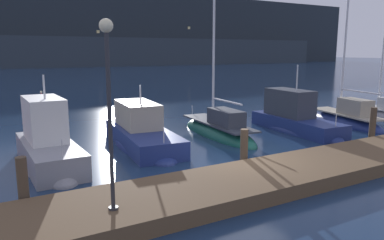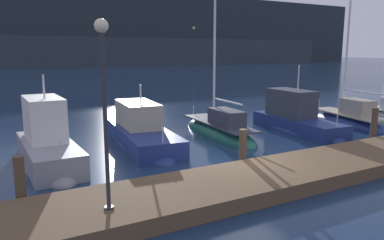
{
  "view_description": "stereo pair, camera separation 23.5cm",
  "coord_description": "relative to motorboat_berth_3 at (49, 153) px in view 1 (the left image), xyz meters",
  "views": [
    {
      "loc": [
        -8.07,
        -10.2,
        4.21
      ],
      "look_at": [
        0.0,
        3.87,
        1.2
      ],
      "focal_mm": 35.0,
      "sensor_mm": 36.0,
      "label": 1
    },
    {
      "loc": [
        -7.86,
        -10.32,
        4.21
      ],
      "look_at": [
        0.0,
        3.87,
        1.2
      ],
      "focal_mm": 35.0,
      "sensor_mm": 36.0,
      "label": 2
    }
  ],
  "objects": [
    {
      "name": "mooring_pile_2",
      "position": [
        6.01,
        -3.98,
        0.27
      ],
      "size": [
        0.28,
        0.28,
        1.47
      ],
      "primitive_type": "cylinder",
      "color": "#4C3D2D",
      "rests_on": "ground"
    },
    {
      "name": "motorboat_berth_3",
      "position": [
        0.0,
        0.0,
        0.0
      ],
      "size": [
        1.95,
        5.64,
        3.99
      ],
      "color": "gray",
      "rests_on": "ground"
    },
    {
      "name": "motorboat_berth_4",
      "position": [
        4.16,
        1.12,
        -0.13
      ],
      "size": [
        2.89,
        7.06,
        3.26
      ],
      "color": "navy",
      "rests_on": "ground"
    },
    {
      "name": "motorboat_berth_6",
      "position": [
        12.46,
        -0.04,
        -0.08
      ],
      "size": [
        2.38,
        6.45,
        4.06
      ],
      "color": "navy",
      "rests_on": "ground"
    },
    {
      "name": "channel_buoy",
      "position": [
        1.35,
        10.72,
        0.16
      ],
      "size": [
        1.12,
        1.12,
        1.74
      ],
      "color": "red",
      "rests_on": "ground"
    },
    {
      "name": "dock",
      "position": [
        6.01,
        -5.63,
        -0.24
      ],
      "size": [
        38.83,
        2.8,
        0.45
      ],
      "primitive_type": "cube",
      "color": "brown",
      "rests_on": "ground"
    },
    {
      "name": "mooring_pile_1",
      "position": [
        -1.27,
        -3.98,
        0.28
      ],
      "size": [
        0.28,
        0.28,
        1.5
      ],
      "primitive_type": "cylinder",
      "color": "#4C3D2D",
      "rests_on": "ground"
    },
    {
      "name": "sailboat_berth_5",
      "position": [
        8.3,
        1.06,
        -0.31
      ],
      "size": [
        2.13,
        6.64,
        8.37
      ],
      "color": "#195647",
      "rests_on": "ground"
    },
    {
      "name": "mooring_pile_3",
      "position": [
        13.29,
        -3.98,
        0.39
      ],
      "size": [
        0.28,
        0.28,
        1.71
      ],
      "primitive_type": "cylinder",
      "color": "#4C3D2D",
      "rests_on": "ground"
    },
    {
      "name": "dock_lamppost",
      "position": [
        0.51,
        -6.02,
        2.93
      ],
      "size": [
        0.32,
        0.32,
        4.46
      ],
      "color": "#2D2D33",
      "rests_on": "dock"
    },
    {
      "name": "hillside_backdrop",
      "position": [
        8.85,
        97.49,
        9.39
      ],
      "size": [
        240.0,
        23.0,
        21.34
      ],
      "color": "#232B33",
      "rests_on": "ground"
    },
    {
      "name": "ground_plane",
      "position": [
        6.01,
        -4.1,
        -0.47
      ],
      "size": [
        400.0,
        400.0,
        0.0
      ],
      "primitive_type": "plane",
      "color": "#192D4C"
    },
    {
      "name": "sailboat_berth_7",
      "position": [
        16.3,
        -0.27,
        -0.27
      ],
      "size": [
        2.75,
        6.06,
        8.51
      ],
      "color": "navy",
      "rests_on": "ground"
    }
  ]
}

